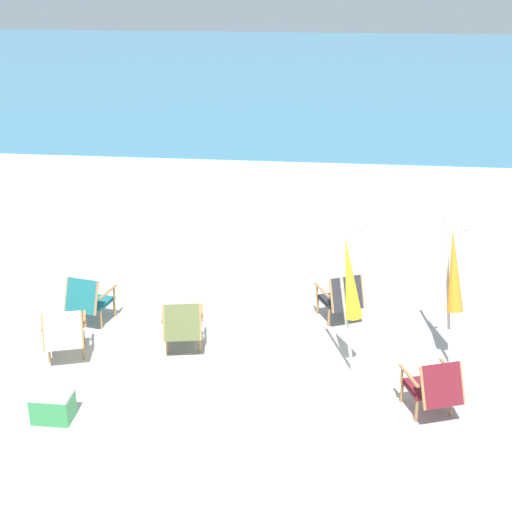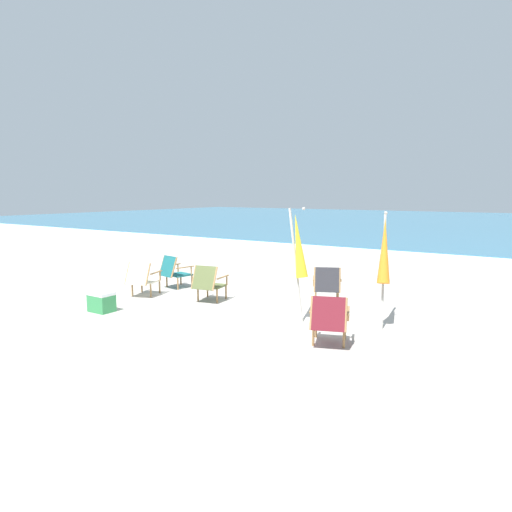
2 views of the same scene
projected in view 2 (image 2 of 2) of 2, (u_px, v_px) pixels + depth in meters
ground_plane at (232, 308)px, 9.35m from camera, size 80.00×80.00×0.00m
sea at (470, 223)px, 34.83m from camera, size 80.00×40.00×0.10m
surf_band at (388, 252)px, 18.02m from camera, size 80.00×1.10×0.06m
beach_chair_front_right at (327, 285)px, 9.62m from camera, size 0.80×0.85×0.82m
beach_chair_back_right at (174, 271)px, 11.30m from camera, size 0.69×0.78×0.82m
beach_chair_back_left at (209, 282)px, 9.89m from camera, size 0.69×0.81×0.80m
beach_chair_front_left at (329, 319)px, 7.01m from camera, size 0.78×0.87×0.80m
beach_chair_mid_center at (142, 278)px, 10.41m from camera, size 0.77×0.88×0.79m
umbrella_furled_yellow at (298, 247)px, 8.28m from camera, size 0.46×0.29×2.11m
umbrella_furled_orange at (384, 251)px, 7.94m from camera, size 0.38×0.69×2.05m
cooler_box at (102, 302)px, 9.08m from camera, size 0.49×0.35×0.40m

